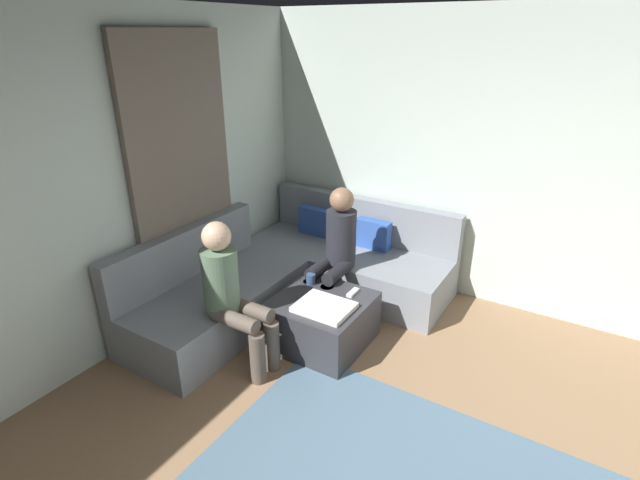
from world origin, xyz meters
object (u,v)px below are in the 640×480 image
Objects in this scene: person_on_couch_back at (336,248)px; person_on_couch_side at (231,291)px; coffee_mug at (311,279)px; sectional_couch at (294,275)px; ottoman at (321,321)px; game_remote at (353,292)px.

person_on_couch_back and person_on_couch_side have the same top height.
coffee_mug is at bearing 163.79° from person_on_couch_side.
sectional_couch reaches higher than ottoman.
person_on_couch_side is (-0.29, -1.11, 0.00)m from person_on_couch_back.
game_remote is 0.50m from person_on_couch_back.
sectional_couch is 0.82m from game_remote.
person_on_couch_side is (0.15, -1.05, 0.38)m from sectional_couch.
ottoman is at bearing -37.63° from sectional_couch.
ottoman is 0.36m from game_remote.
coffee_mug is (0.37, -0.28, 0.19)m from sectional_couch.
game_remote is (0.77, -0.24, 0.15)m from sectional_couch.
coffee_mug is 0.40m from game_remote.
sectional_couch reaches higher than game_remote.
person_on_couch_back is at bearing 107.40° from ottoman.
coffee_mug is at bearing -36.62° from sectional_couch.
game_remote is at bearing 50.71° from ottoman.
person_on_couch_side is at bearing 75.59° from person_on_couch_back.
person_on_couch_back is (-0.16, 0.51, 0.45)m from ottoman.
coffee_mug is (-0.22, 0.18, 0.26)m from ottoman.
person_on_couch_back is at bearing 139.34° from game_remote.
game_remote is 0.12× the size of person_on_couch_back.
ottoman is (0.59, -0.46, -0.07)m from sectional_couch.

